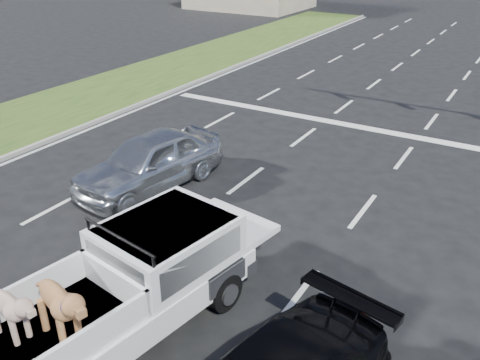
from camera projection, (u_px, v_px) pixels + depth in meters
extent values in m
plane|color=black|center=(222.00, 270.00, 10.84)|extent=(160.00, 160.00, 0.00)
cube|color=silver|center=(189.00, 136.00, 17.87)|extent=(0.12, 60.00, 0.01)
cube|color=silver|center=(277.00, 157.00, 16.26)|extent=(0.12, 60.00, 0.01)
cube|color=silver|center=(386.00, 181.00, 14.65)|extent=(0.12, 60.00, 0.01)
cube|color=silver|center=(114.00, 119.00, 19.51)|extent=(0.15, 60.00, 0.01)
cube|color=silver|center=(370.00, 129.00, 18.53)|extent=(17.00, 0.45, 0.01)
cube|color=#284214|center=(65.00, 107.00, 20.73)|extent=(5.00, 60.00, 0.10)
cube|color=gray|center=(109.00, 116.00, 19.60)|extent=(0.15, 60.00, 0.14)
cylinder|color=black|center=(161.00, 257.00, 10.61)|extent=(0.40, 0.80, 0.77)
cylinder|color=black|center=(224.00, 291.00, 9.59)|extent=(0.40, 0.80, 0.77)
cube|color=white|center=(115.00, 309.00, 8.73)|extent=(2.77, 5.60, 0.53)
cube|color=white|center=(167.00, 243.00, 9.29)|extent=(2.21, 2.60, 0.87)
cube|color=black|center=(116.00, 271.00, 8.49)|extent=(1.55, 0.28, 0.63)
cylinder|color=black|center=(118.00, 237.00, 8.31)|extent=(1.81, 0.34, 0.05)
cube|color=black|center=(50.00, 336.00, 7.81)|extent=(2.20, 2.84, 0.06)
cube|color=white|center=(18.00, 298.00, 8.18)|extent=(0.50, 2.56, 0.53)
cube|color=white|center=(80.00, 348.00, 7.18)|extent=(0.50, 2.56, 0.53)
imported|color=silver|center=(150.00, 161.00, 14.06)|extent=(2.57, 4.77, 1.54)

